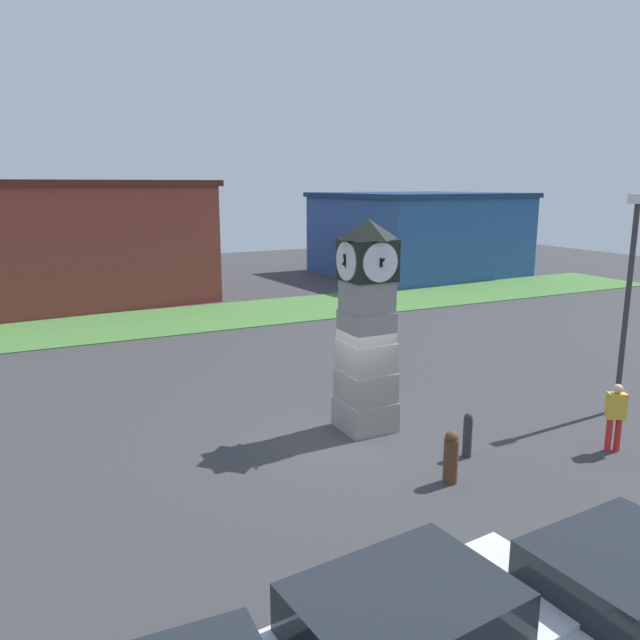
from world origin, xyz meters
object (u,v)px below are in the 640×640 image
(clock_tower, at_px, (366,330))
(street_lamp_far_side, at_px, (629,288))
(bollard_near_tower, at_px, (468,435))
(bollard_mid_row, at_px, (451,457))
(pedestrian_near_bench, at_px, (615,413))
(pedestrian_crossing_lot, at_px, (371,304))
(car_by_building, at_px, (633,592))

(clock_tower, relative_size, street_lamp_far_side, 0.91)
(bollard_near_tower, relative_size, bollard_mid_row, 0.93)
(street_lamp_far_side, bearing_deg, clock_tower, 163.86)
(bollard_near_tower, xyz_separation_m, pedestrian_near_bench, (3.19, -1.23, 0.38))
(pedestrian_near_bench, bearing_deg, pedestrian_crossing_lot, 82.41)
(pedestrian_near_bench, bearing_deg, street_lamp_far_side, 36.93)
(clock_tower, relative_size, pedestrian_near_bench, 3.26)
(bollard_mid_row, bearing_deg, pedestrian_crossing_lot, 65.32)
(pedestrian_crossing_lot, bearing_deg, street_lamp_far_side, -87.63)
(bollard_near_tower, distance_m, car_by_building, 5.82)
(car_by_building, distance_m, street_lamp_far_side, 9.86)
(pedestrian_near_bench, relative_size, street_lamp_far_side, 0.28)
(bollard_near_tower, bearing_deg, street_lamp_far_side, 5.42)
(pedestrian_near_bench, relative_size, pedestrian_crossing_lot, 1.01)
(car_by_building, xyz_separation_m, street_lamp_far_side, (7.35, 6.05, 2.60))
(bollard_mid_row, relative_size, pedestrian_crossing_lot, 0.71)
(bollard_mid_row, relative_size, street_lamp_far_side, 0.19)
(clock_tower, height_order, bollard_mid_row, clock_tower)
(pedestrian_near_bench, bearing_deg, bollard_near_tower, 158.97)
(pedestrian_crossing_lot, height_order, street_lamp_far_side, street_lamp_far_side)
(bollard_mid_row, bearing_deg, bollard_near_tower, 36.52)
(clock_tower, bearing_deg, street_lamp_far_side, -16.14)
(bollard_near_tower, bearing_deg, bollard_mid_row, -143.48)
(clock_tower, distance_m, pedestrian_near_bench, 5.95)
(pedestrian_crossing_lot, bearing_deg, bollard_mid_row, -114.68)
(clock_tower, height_order, pedestrian_crossing_lot, clock_tower)
(clock_tower, relative_size, bollard_near_tower, 5.00)
(bollard_near_tower, bearing_deg, pedestrian_near_bench, -21.03)
(clock_tower, bearing_deg, car_by_building, -94.62)
(car_by_building, bearing_deg, bollard_mid_row, 81.16)
(pedestrian_crossing_lot, bearing_deg, bollard_near_tower, -111.87)
(bollard_near_tower, distance_m, pedestrian_near_bench, 3.44)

